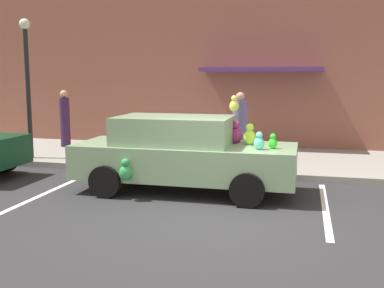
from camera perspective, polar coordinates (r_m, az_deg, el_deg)
ground_plane at (r=7.77m, az=3.08°, el=-9.11°), size 60.00×60.00×0.00m
sidewalk at (r=12.56m, az=7.39°, el=-2.00°), size 24.00×4.00×0.15m
storefront_building at (r=14.51m, az=8.63°, el=11.74°), size 24.00×1.25×6.40m
parking_stripe_front at (r=8.61m, az=16.37°, el=-7.66°), size 0.12×3.60×0.01m
parking_stripe_rear at (r=9.97m, az=-16.97°, el=-5.49°), size 0.12×3.60×0.01m
plush_covered_car at (r=9.26m, az=-1.20°, el=-1.16°), size 4.45×1.98×1.98m
teddy_bear_on_sidewalk at (r=11.29m, az=5.11°, el=-0.96°), size 0.40×0.33×0.75m
street_lamp_post at (r=12.95m, az=-19.97°, el=8.33°), size 0.28×0.28×3.69m
pedestrian_near_shopfront at (r=11.74m, az=6.02°, el=1.76°), size 0.37×0.37×1.80m
pedestrian_walking_past at (r=14.83m, az=-15.66°, el=2.93°), size 0.31×0.31×1.77m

